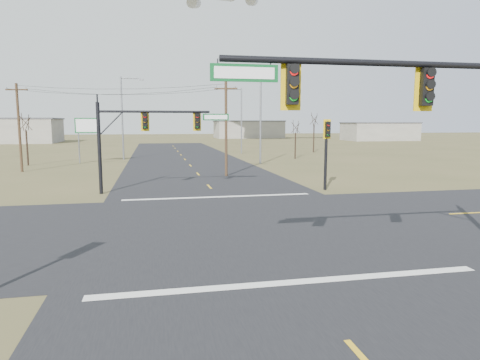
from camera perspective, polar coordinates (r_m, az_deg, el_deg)
name	(u,v)px	position (r m, az deg, el deg)	size (l,w,h in m)	color
ground	(243,225)	(20.12, 0.37, -5.95)	(320.00, 320.00, 0.00)	brown
road_ew	(243,224)	(20.12, 0.37, -5.93)	(160.00, 14.00, 0.02)	black
road_ns	(243,224)	(20.12, 0.37, -5.92)	(14.00, 160.00, 0.02)	black
stop_bar_near	(295,282)	(13.19, 7.32, -13.33)	(12.00, 0.40, 0.01)	silver
stop_bar_far	(219,197)	(27.35, -2.88, -2.25)	(12.00, 0.40, 0.01)	silver
mast_arm_near	(433,111)	(13.63, 24.32, 8.42)	(10.34, 0.47, 6.97)	black
mast_arm_far	(150,128)	(29.57, -11.97, 6.86)	(8.82, 0.48, 6.06)	black
pedestal_signal_ne	(327,140)	(30.42, 11.51, 5.27)	(0.58, 0.52, 4.98)	black
utility_pole_near	(226,127)	(37.75, -1.87, 7.06)	(1.94, 0.81, 8.25)	#44321D
utility_pole_far	(19,126)	(46.23, -27.38, 6.42)	(2.05, 0.42, 8.41)	#44321D
highway_sign	(88,131)	(53.05, -19.63, 6.21)	(2.81, 0.29, 5.27)	gray
streetlight_a	(259,112)	(48.94, 2.50, 9.08)	(2.96, 0.47, 10.58)	gray
streetlight_b	(240,117)	(65.65, 0.01, 8.39)	(2.75, 0.28, 9.88)	gray
streetlight_c	(124,113)	(56.82, -15.22, 8.55)	(2.91, 0.31, 10.45)	gray
bare_tree_a	(25,122)	(52.88, -26.70, 6.96)	(3.29, 3.29, 6.10)	black
bare_tree_c	(296,126)	(56.66, 7.43, 7.09)	(2.82, 2.82, 5.37)	black
bare_tree_d	(314,119)	(69.34, 9.86, 8.05)	(2.73, 2.73, 6.60)	black
warehouse_mid	(248,130)	(132.38, 1.12, 6.72)	(20.00, 12.00, 5.00)	#9D998B
warehouse_right	(379,132)	(119.73, 18.09, 6.12)	(18.00, 10.00, 4.50)	#9D998B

